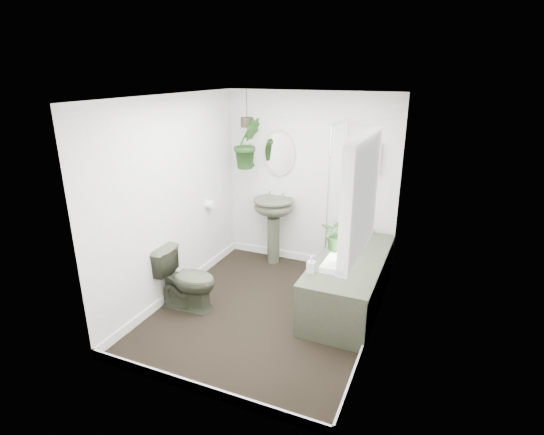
% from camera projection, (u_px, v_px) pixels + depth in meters
% --- Properties ---
extents(floor, '(2.30, 2.80, 0.02)m').
position_uv_depth(floor, '(267.00, 311.00, 4.73)').
color(floor, black).
rests_on(floor, ground).
extents(ceiling, '(2.30, 2.80, 0.02)m').
position_uv_depth(ceiling, '(266.00, 96.00, 3.96)').
color(ceiling, white).
rests_on(ceiling, ground).
extents(wall_back, '(2.30, 0.02, 2.30)m').
position_uv_depth(wall_back, '(310.00, 181.00, 5.57)').
color(wall_back, white).
rests_on(wall_back, ground).
extents(wall_front, '(2.30, 0.02, 2.30)m').
position_uv_depth(wall_front, '(189.00, 269.00, 3.13)').
color(wall_front, white).
rests_on(wall_front, ground).
extents(wall_left, '(0.02, 2.80, 2.30)m').
position_uv_depth(wall_left, '(172.00, 200.00, 4.78)').
color(wall_left, white).
rests_on(wall_left, ground).
extents(wall_right, '(0.02, 2.80, 2.30)m').
position_uv_depth(wall_right, '(381.00, 229.00, 3.92)').
color(wall_right, white).
rests_on(wall_right, ground).
extents(skirting, '(2.30, 2.80, 0.10)m').
position_uv_depth(skirting, '(267.00, 306.00, 4.71)').
color(skirting, white).
rests_on(skirting, floor).
extents(bathtub, '(0.72, 1.72, 0.58)m').
position_uv_depth(bathtub, '(349.00, 281.00, 4.77)').
color(bathtub, '#3C4130').
rests_on(bathtub, floor).
extents(bath_screen, '(0.04, 0.72, 1.40)m').
position_uv_depth(bath_screen, '(337.00, 183.00, 4.99)').
color(bath_screen, silver).
rests_on(bath_screen, bathtub).
extents(shower_box, '(0.20, 0.10, 0.35)m').
position_uv_depth(shower_box, '(372.00, 157.00, 5.08)').
color(shower_box, white).
rests_on(shower_box, wall_back).
extents(oval_mirror, '(0.46, 0.03, 0.62)m').
position_uv_depth(oval_mirror, '(278.00, 153.00, 5.58)').
color(oval_mirror, '#BAAF9D').
rests_on(oval_mirror, wall_back).
extents(wall_sconce, '(0.04, 0.04, 0.22)m').
position_uv_depth(wall_sconce, '(251.00, 158.00, 5.75)').
color(wall_sconce, black).
rests_on(wall_sconce, wall_back).
extents(toilet_roll_holder, '(0.11, 0.11, 0.11)m').
position_uv_depth(toilet_roll_holder, '(210.00, 204.00, 5.45)').
color(toilet_roll_holder, white).
rests_on(toilet_roll_holder, wall_left).
extents(window_recess, '(0.08, 1.00, 0.90)m').
position_uv_depth(window_recess, '(361.00, 196.00, 3.17)').
color(window_recess, white).
rests_on(window_recess, wall_right).
extents(window_sill, '(0.18, 1.00, 0.04)m').
position_uv_depth(window_sill, '(349.00, 246.00, 3.34)').
color(window_sill, white).
rests_on(window_sill, wall_right).
extents(window_blinds, '(0.01, 0.86, 0.76)m').
position_uv_depth(window_blinds, '(355.00, 195.00, 3.19)').
color(window_blinds, white).
rests_on(window_blinds, wall_right).
extents(toilet, '(0.70, 0.43, 0.70)m').
position_uv_depth(toilet, '(186.00, 279.00, 4.69)').
color(toilet, '#3C4130').
rests_on(toilet, floor).
extents(pedestal_sink, '(0.55, 0.47, 0.91)m').
position_uv_depth(pedestal_sink, '(273.00, 231.00, 5.78)').
color(pedestal_sink, '#3C4130').
rests_on(pedestal_sink, floor).
extents(sill_plant, '(0.25, 0.23, 0.26)m').
position_uv_depth(sill_plant, '(338.00, 234.00, 3.17)').
color(sill_plant, black).
rests_on(sill_plant, window_sill).
extents(hanging_plant, '(0.46, 0.46, 0.65)m').
position_uv_depth(hanging_plant, '(247.00, 143.00, 5.41)').
color(hanging_plant, black).
rests_on(hanging_plant, ceiling).
extents(soap_bottle, '(0.08, 0.09, 0.18)m').
position_uv_depth(soap_bottle, '(311.00, 265.00, 4.30)').
color(soap_bottle, '#2E2729').
rests_on(soap_bottle, bathtub).
extents(hanging_pot, '(0.16, 0.16, 0.12)m').
position_uv_depth(hanging_pot, '(247.00, 122.00, 5.32)').
color(hanging_pot, black).
rests_on(hanging_pot, ceiling).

